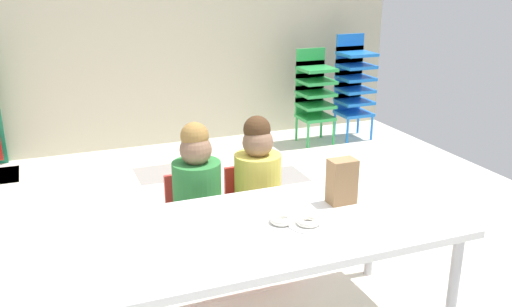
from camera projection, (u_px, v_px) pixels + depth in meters
ground_plane at (231, 277)px, 3.25m from camera, size 5.31×5.36×0.02m
back_wall at (134, 20)px, 5.21m from camera, size 5.31×0.10×2.41m
craft_table at (264, 235)px, 2.51m from camera, size 1.74×0.80×0.60m
seated_child_near_camera at (197, 189)px, 3.02m from camera, size 0.33×0.33×0.92m
seated_child_middle_seat at (257, 180)px, 3.14m from camera, size 0.32×0.31×0.92m
kid_chair_green_stack at (314, 91)px, 5.53m from camera, size 0.32×0.30×0.92m
kid_chair_blue_stack at (353, 82)px, 5.66m from camera, size 0.32×0.30×1.04m
paper_bag_brown at (342, 181)px, 2.70m from camera, size 0.13×0.09×0.22m
paper_plate_near_edge at (308, 225)px, 2.50m from camera, size 0.18×0.18×0.01m
donut_powdered_on_plate at (308, 221)px, 2.49m from camera, size 0.11×0.11×0.03m
donut_powdered_loose at (282, 219)px, 2.52m from camera, size 0.11×0.11×0.03m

